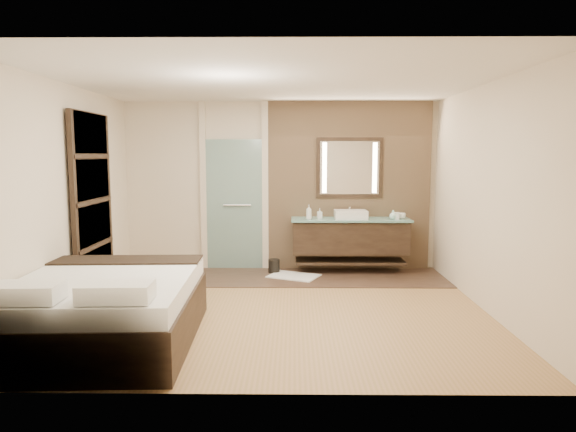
{
  "coord_description": "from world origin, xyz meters",
  "views": [
    {
      "loc": [
        0.21,
        -6.06,
        1.86
      ],
      "look_at": [
        0.13,
        0.6,
        1.06
      ],
      "focal_mm": 32.0,
      "sensor_mm": 36.0,
      "label": 1
    }
  ],
  "objects_px": {
    "mirror_unit": "(350,168)",
    "bed": "(106,309)",
    "vanity": "(350,236)",
    "waste_bin": "(274,266)"
  },
  "relations": [
    {
      "from": "bed",
      "to": "waste_bin",
      "type": "distance_m",
      "value": 3.39
    },
    {
      "from": "vanity",
      "to": "bed",
      "type": "distance_m",
      "value": 4.13
    },
    {
      "from": "vanity",
      "to": "bed",
      "type": "height_order",
      "value": "vanity"
    },
    {
      "from": "mirror_unit",
      "to": "waste_bin",
      "type": "distance_m",
      "value": 1.97
    },
    {
      "from": "bed",
      "to": "waste_bin",
      "type": "relative_size",
      "value": 9.81
    },
    {
      "from": "mirror_unit",
      "to": "bed",
      "type": "relative_size",
      "value": 0.48
    },
    {
      "from": "vanity",
      "to": "mirror_unit",
      "type": "bearing_deg",
      "value": 90.0
    },
    {
      "from": "mirror_unit",
      "to": "bed",
      "type": "xyz_separation_m",
      "value": [
        -2.75,
        -3.31,
        -1.31
      ]
    },
    {
      "from": "mirror_unit",
      "to": "waste_bin",
      "type": "bearing_deg",
      "value": -165.67
    },
    {
      "from": "mirror_unit",
      "to": "bed",
      "type": "distance_m",
      "value": 4.5
    }
  ]
}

